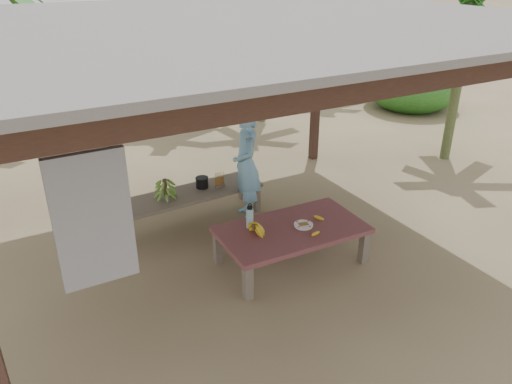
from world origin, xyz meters
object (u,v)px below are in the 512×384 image
ripe_banana_bunch (253,229)px  plate (303,225)px  work_table (292,232)px  bench (188,196)px  cooking_pot (202,183)px  woman (246,164)px  water_flask (250,217)px

ripe_banana_bunch → plate: ripe_banana_bunch is taller
work_table → bench: bearing=115.1°
plate → cooking_pot: cooking_pot is taller
woman → water_flask: bearing=-9.9°
work_table → water_flask: size_ratio=5.57×
woman → cooking_pot: bearing=-106.9°
bench → cooking_pot: 0.30m
bench → cooking_pot: (0.26, 0.07, 0.13)m
work_table → ripe_banana_bunch: (-0.50, 0.08, 0.14)m
bench → ripe_banana_bunch: size_ratio=8.53×
ripe_banana_bunch → bench: bearing=97.7°
ripe_banana_bunch → plate: size_ratio=1.09×
water_flask → work_table: bearing=-30.9°
bench → ripe_banana_bunch: bearing=-85.0°
work_table → woman: size_ratio=1.10×
bench → water_flask: (0.27, -1.39, 0.24)m
woman → ripe_banana_bunch: bearing=-8.4°
cooking_pot → woman: bearing=-33.2°
bench → ripe_banana_bunch: ripe_banana_bunch is taller
bench → woman: size_ratio=1.33×
ripe_banana_bunch → plate: bearing=-10.6°
plate → water_flask: water_flask is taller
water_flask → cooking_pot: bearing=90.3°
plate → cooking_pot: size_ratio=1.33×
ripe_banana_bunch → water_flask: (0.05, 0.19, 0.06)m
work_table → woman: bearing=87.8°
bench → water_flask: bearing=-81.9°
water_flask → bench: bearing=100.9°
ripe_banana_bunch → cooking_pot: 1.65m
work_table → water_flask: 0.56m
ripe_banana_bunch → cooking_pot: size_ratio=1.45×
bench → woman: bearing=-22.5°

